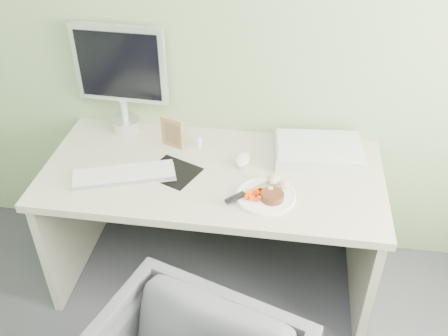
# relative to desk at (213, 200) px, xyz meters

# --- Properties ---
(wall_back) EXTENTS (3.50, 0.00, 3.50)m
(wall_back) POSITION_rel_desk_xyz_m (0.00, 0.38, 0.80)
(wall_back) COLOR gray
(wall_back) RESTS_ON floor
(desk) EXTENTS (1.60, 0.75, 0.73)m
(desk) POSITION_rel_desk_xyz_m (0.00, 0.00, 0.00)
(desk) COLOR beige
(desk) RESTS_ON floor
(plate) EXTENTS (0.26, 0.26, 0.01)m
(plate) POSITION_rel_desk_xyz_m (0.27, -0.16, 0.19)
(plate) COLOR white
(plate) RESTS_ON desk
(steak) EXTENTS (0.11, 0.11, 0.03)m
(steak) POSITION_rel_desk_xyz_m (0.29, -0.18, 0.21)
(steak) COLOR black
(steak) RESTS_ON plate
(potato_pile) EXTENTS (0.12, 0.10, 0.06)m
(potato_pile) POSITION_rel_desk_xyz_m (0.30, -0.10, 0.23)
(potato_pile) COLOR #A57B50
(potato_pile) RESTS_ON plate
(carrot_heap) EXTENTS (0.08, 0.08, 0.04)m
(carrot_heap) POSITION_rel_desk_xyz_m (0.22, -0.18, 0.22)
(carrot_heap) COLOR #FF4105
(carrot_heap) RESTS_ON plate
(steak_knife) EXTENTS (0.20, 0.19, 0.02)m
(steak_knife) POSITION_rel_desk_xyz_m (0.17, -0.19, 0.21)
(steak_knife) COLOR silver
(steak_knife) RESTS_ON plate
(mousepad) EXTENTS (0.28, 0.27, 0.00)m
(mousepad) POSITION_rel_desk_xyz_m (-0.18, -0.04, 0.18)
(mousepad) COLOR black
(mousepad) RESTS_ON desk
(keyboard) EXTENTS (0.48, 0.28, 0.02)m
(keyboard) POSITION_rel_desk_xyz_m (-0.39, -0.11, 0.20)
(keyboard) COLOR white
(keyboard) RESTS_ON desk
(computer_mouse) EXTENTS (0.07, 0.12, 0.04)m
(computer_mouse) POSITION_rel_desk_xyz_m (0.14, 0.08, 0.20)
(computer_mouse) COLOR white
(computer_mouse) RESTS_ON desk
(photo_frame) EXTENTS (0.12, 0.06, 0.15)m
(photo_frame) POSITION_rel_desk_xyz_m (-0.23, 0.18, 0.26)
(photo_frame) COLOR olive
(photo_frame) RESTS_ON desk
(eyedrop_bottle) EXTENTS (0.02, 0.02, 0.07)m
(eyedrop_bottle) POSITION_rel_desk_xyz_m (-0.10, 0.18, 0.22)
(eyedrop_bottle) COLOR white
(eyedrop_bottle) RESTS_ON desk
(scanner) EXTENTS (0.45, 0.32, 0.07)m
(scanner) POSITION_rel_desk_xyz_m (0.49, 0.18, 0.22)
(scanner) COLOR #B5B7BD
(scanner) RESTS_ON desk
(monitor) EXTENTS (0.47, 0.15, 0.56)m
(monitor) POSITION_rel_desk_xyz_m (-0.51, 0.32, 0.50)
(monitor) COLOR silver
(monitor) RESTS_ON desk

